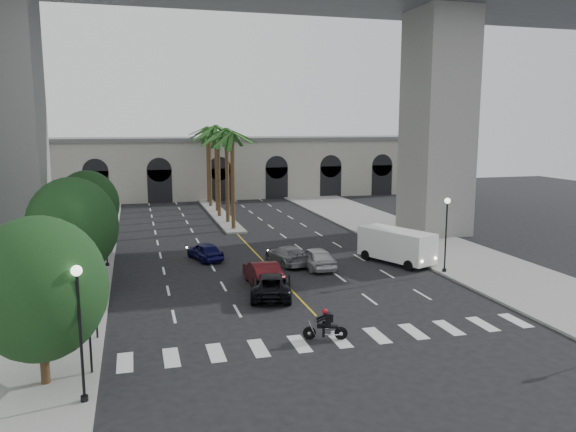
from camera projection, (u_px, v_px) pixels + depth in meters
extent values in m
plane|color=black|center=(329.00, 329.00, 28.65)|extent=(140.00, 140.00, 0.00)
cube|color=gray|center=(53.00, 274.00, 38.97)|extent=(8.00, 100.00, 0.15)
cube|color=gray|center=(438.00, 248.00, 46.84)|extent=(8.00, 100.00, 0.15)
cube|color=gray|center=(219.00, 214.00, 64.78)|extent=(2.00, 24.00, 0.20)
cube|color=#BAB5A7|center=(201.00, 169.00, 80.32)|extent=(70.00, 10.00, 8.00)
cube|color=slate|center=(200.00, 139.00, 79.64)|extent=(71.00, 10.50, 0.50)
cube|color=gray|center=(437.00, 124.00, 52.75)|extent=(5.00, 6.00, 20.80)
cube|color=gray|center=(7.00, 123.00, 43.04)|extent=(5.00, 6.00, 20.80)
cylinder|color=#47331E|center=(233.00, 182.00, 54.52)|extent=(0.40, 0.40, 9.50)
cylinder|color=#47331E|center=(227.00, 177.00, 58.32)|extent=(0.40, 0.40, 9.80)
cylinder|color=#47331E|center=(219.00, 176.00, 62.09)|extent=(0.40, 0.40, 9.30)
cylinder|color=#47331E|center=(217.00, 170.00, 65.92)|extent=(0.40, 0.40, 10.10)
cylinder|color=#47331E|center=(210.00, 169.00, 69.70)|extent=(0.40, 0.40, 9.60)
cylinder|color=#47331E|center=(208.00, 166.00, 73.56)|extent=(0.40, 0.40, 9.90)
cylinder|color=#382616|center=(44.00, 358.00, 22.19)|extent=(0.36, 0.36, 2.34)
ellipsoid|color=black|center=(39.00, 289.00, 21.73)|extent=(5.20, 5.20, 5.72)
cylinder|color=#382616|center=(75.00, 274.00, 34.55)|extent=(0.36, 0.36, 2.45)
ellipsoid|color=black|center=(72.00, 226.00, 34.07)|extent=(5.44, 5.44, 5.98)
cylinder|color=#382616|center=(89.00, 238.00, 45.98)|extent=(0.36, 0.36, 2.27)
ellipsoid|color=black|center=(87.00, 204.00, 45.53)|extent=(5.04, 5.04, 5.54)
cylinder|color=black|center=(85.00, 400.00, 20.87)|extent=(0.28, 0.28, 0.36)
cylinder|color=black|center=(81.00, 338.00, 20.48)|extent=(0.11, 0.11, 5.00)
sphere|color=white|center=(76.00, 271.00, 20.07)|extent=(0.40, 0.40, 0.40)
cylinder|color=black|center=(108.00, 265.00, 40.85)|extent=(0.28, 0.28, 0.36)
cylinder|color=black|center=(106.00, 233.00, 40.46)|extent=(0.11, 0.11, 5.00)
sphere|color=white|center=(104.00, 198.00, 40.04)|extent=(0.40, 0.40, 0.40)
cylinder|color=black|center=(444.00, 271.00, 39.22)|extent=(0.28, 0.28, 0.36)
cylinder|color=black|center=(446.00, 237.00, 38.83)|extent=(0.11, 0.11, 5.00)
sphere|color=white|center=(447.00, 201.00, 38.42)|extent=(0.40, 0.40, 0.40)
cylinder|color=black|center=(90.00, 336.00, 23.02)|extent=(0.10, 0.10, 3.50)
cube|color=black|center=(88.00, 301.00, 22.78)|extent=(0.25, 0.18, 0.80)
cylinder|color=black|center=(96.00, 306.00, 26.83)|extent=(0.10, 0.10, 3.50)
cube|color=black|center=(94.00, 275.00, 26.58)|extent=(0.25, 0.18, 0.80)
cylinder|color=black|center=(309.00, 333.00, 27.20)|extent=(0.64, 0.28, 0.64)
cylinder|color=black|center=(341.00, 333.00, 27.18)|extent=(0.64, 0.28, 0.64)
cube|color=silver|center=(326.00, 331.00, 27.17)|extent=(0.49, 0.41, 0.28)
cube|color=black|center=(323.00, 326.00, 27.13)|extent=(0.63, 0.39, 0.21)
cube|color=black|center=(333.00, 327.00, 27.13)|extent=(0.53, 0.38, 0.13)
cylinder|color=black|center=(314.00, 321.00, 27.10)|extent=(0.20, 0.57, 0.03)
cube|color=black|center=(328.00, 319.00, 27.07)|extent=(0.38, 0.47, 0.55)
cube|color=black|center=(332.00, 317.00, 27.06)|extent=(0.23, 0.35, 0.40)
sphere|color=#B40C17|center=(325.00, 311.00, 27.01)|extent=(0.28, 0.28, 0.28)
imported|color=silver|center=(316.00, 258.00, 40.64)|extent=(2.09, 4.67, 1.56)
imported|color=#450D12|center=(263.00, 273.00, 36.24)|extent=(1.79, 4.95, 1.62)
imported|color=black|center=(271.00, 285.00, 34.04)|extent=(3.55, 5.56, 1.43)
imported|color=slate|center=(287.00, 255.00, 41.80)|extent=(2.74, 5.05, 1.39)
imported|color=#11104C|center=(205.00, 251.00, 43.10)|extent=(2.75, 4.40, 1.40)
cube|color=white|center=(396.00, 244.00, 42.02)|extent=(4.37, 6.32, 2.20)
cube|color=black|center=(427.00, 247.00, 39.82)|extent=(1.98, 1.06, 0.93)
cylinder|color=black|center=(409.00, 266.00, 39.94)|extent=(0.59, 0.83, 0.77)
cylinder|color=black|center=(427.00, 261.00, 41.23)|extent=(0.59, 0.83, 0.77)
cylinder|color=black|center=(366.00, 255.00, 43.15)|extent=(0.59, 0.83, 0.77)
cylinder|color=black|center=(384.00, 251.00, 44.44)|extent=(0.59, 0.83, 0.77)
imported|color=black|center=(66.00, 308.00, 28.85)|extent=(0.66, 0.50, 1.65)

